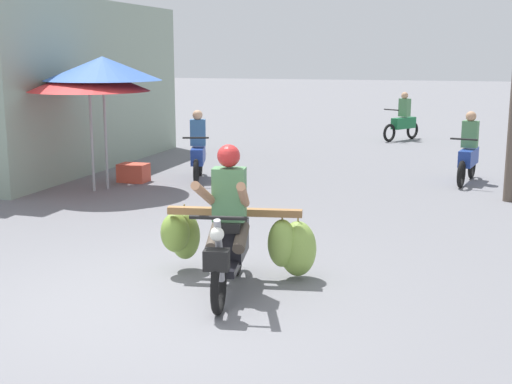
{
  "coord_description": "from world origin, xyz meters",
  "views": [
    {
      "loc": [
        2.94,
        -5.98,
        2.5
      ],
      "look_at": [
        0.64,
        1.54,
        0.9
      ],
      "focal_mm": 47.95,
      "sensor_mm": 36.0,
      "label": 1
    }
  ],
  "objects_px": {
    "market_umbrella_near_shop": "(103,69)",
    "motorbike_distant_ahead_right": "(198,152)",
    "produce_crate": "(134,173)",
    "motorbike_distant_ahead_left": "(468,154)",
    "market_umbrella_further_along": "(89,78)",
    "motorbike_distant_far_ahead": "(403,121)",
    "motorbike_main_loaded": "(237,236)"
  },
  "relations": [
    {
      "from": "motorbike_distant_ahead_left",
      "to": "motorbike_distant_ahead_right",
      "type": "relative_size",
      "value": 1.03
    },
    {
      "from": "motorbike_distant_far_ahead",
      "to": "market_umbrella_further_along",
      "type": "height_order",
      "value": "market_umbrella_further_along"
    },
    {
      "from": "motorbike_main_loaded",
      "to": "produce_crate",
      "type": "relative_size",
      "value": 3.26
    },
    {
      "from": "motorbike_distant_ahead_left",
      "to": "motorbike_distant_ahead_right",
      "type": "bearing_deg",
      "value": -166.03
    },
    {
      "from": "market_umbrella_near_shop",
      "to": "produce_crate",
      "type": "distance_m",
      "value": 2.2
    },
    {
      "from": "motorbike_main_loaded",
      "to": "motorbike_distant_ahead_left",
      "type": "relative_size",
      "value": 1.13
    },
    {
      "from": "motorbike_distant_ahead_left",
      "to": "motorbike_distant_far_ahead",
      "type": "bearing_deg",
      "value": 105.88
    },
    {
      "from": "motorbike_main_loaded",
      "to": "produce_crate",
      "type": "distance_m",
      "value": 6.48
    },
    {
      "from": "motorbike_distant_far_ahead",
      "to": "market_umbrella_further_along",
      "type": "distance_m",
      "value": 10.58
    },
    {
      "from": "motorbike_distant_ahead_right",
      "to": "motorbike_distant_ahead_left",
      "type": "bearing_deg",
      "value": 13.97
    },
    {
      "from": "motorbike_distant_ahead_left",
      "to": "motorbike_distant_far_ahead",
      "type": "xyz_separation_m",
      "value": [
        -1.83,
        6.42,
        0.0
      ]
    },
    {
      "from": "motorbike_main_loaded",
      "to": "market_umbrella_near_shop",
      "type": "height_order",
      "value": "market_umbrella_near_shop"
    },
    {
      "from": "produce_crate",
      "to": "motorbike_main_loaded",
      "type": "bearing_deg",
      "value": -52.94
    },
    {
      "from": "motorbike_distant_ahead_left",
      "to": "motorbike_distant_ahead_right",
      "type": "xyz_separation_m",
      "value": [
        -5.17,
        -1.29,
        0.0
      ]
    },
    {
      "from": "motorbike_distant_ahead_left",
      "to": "motorbike_main_loaded",
      "type": "bearing_deg",
      "value": -109.06
    },
    {
      "from": "motorbike_distant_far_ahead",
      "to": "produce_crate",
      "type": "bearing_deg",
      "value": -118.5
    },
    {
      "from": "motorbike_main_loaded",
      "to": "motorbike_distant_ahead_right",
      "type": "xyz_separation_m",
      "value": [
        -2.75,
        5.73,
        0.03
      ]
    },
    {
      "from": "motorbike_distant_ahead_left",
      "to": "produce_crate",
      "type": "height_order",
      "value": "motorbike_distant_ahead_left"
    },
    {
      "from": "motorbike_main_loaded",
      "to": "motorbike_distant_ahead_right",
      "type": "bearing_deg",
      "value": 115.6
    },
    {
      "from": "motorbike_distant_ahead_right",
      "to": "motorbike_distant_far_ahead",
      "type": "bearing_deg",
      "value": 66.55
    },
    {
      "from": "market_umbrella_further_along",
      "to": "market_umbrella_near_shop",
      "type": "bearing_deg",
      "value": 62.41
    },
    {
      "from": "motorbike_main_loaded",
      "to": "market_umbrella_near_shop",
      "type": "bearing_deg",
      "value": 132.7
    },
    {
      "from": "market_umbrella_near_shop",
      "to": "market_umbrella_further_along",
      "type": "xyz_separation_m",
      "value": [
        -0.14,
        -0.26,
        -0.17
      ]
    },
    {
      "from": "market_umbrella_near_shop",
      "to": "motorbike_distant_ahead_right",
      "type": "bearing_deg",
      "value": 46.46
    },
    {
      "from": "motorbike_distant_far_ahead",
      "to": "market_umbrella_near_shop",
      "type": "relative_size",
      "value": 0.58
    },
    {
      "from": "motorbike_distant_ahead_right",
      "to": "market_umbrella_near_shop",
      "type": "bearing_deg",
      "value": -133.54
    },
    {
      "from": "motorbike_distant_ahead_left",
      "to": "produce_crate",
      "type": "bearing_deg",
      "value": -163.64
    },
    {
      "from": "motorbike_main_loaded",
      "to": "motorbike_distant_far_ahead",
      "type": "xyz_separation_m",
      "value": [
        0.6,
        13.44,
        0.03
      ]
    },
    {
      "from": "motorbike_distant_ahead_right",
      "to": "motorbike_main_loaded",
      "type": "bearing_deg",
      "value": -64.4
    },
    {
      "from": "produce_crate",
      "to": "motorbike_distant_ahead_left",
      "type": "bearing_deg",
      "value": 16.36
    },
    {
      "from": "motorbike_distant_ahead_left",
      "to": "market_umbrella_further_along",
      "type": "xyz_separation_m",
      "value": [
        -6.6,
        -2.91,
        1.49
      ]
    },
    {
      "from": "market_umbrella_further_along",
      "to": "produce_crate",
      "type": "xyz_separation_m",
      "value": [
        0.28,
        1.05,
        -1.88
      ]
    }
  ]
}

